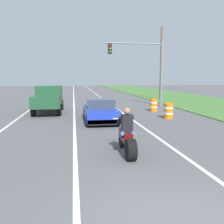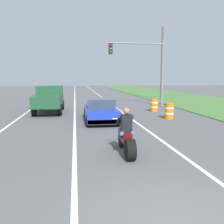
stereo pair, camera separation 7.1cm
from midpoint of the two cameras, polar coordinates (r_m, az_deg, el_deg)
lane_stripe_left_solid at (r=24.20m, az=-17.02°, el=1.33°), size 0.14×120.00×0.01m
lane_stripe_right_solid at (r=24.20m, az=0.10°, el=1.67°), size 0.14×120.00×0.01m
lane_stripe_centre_dashed at (r=23.93m, az=-8.46°, el=1.52°), size 0.14×120.00×0.01m
grass_verge_right at (r=27.57m, az=21.39°, el=1.94°), size 10.00×120.00×0.06m
motorcycle_with_rider at (r=8.44m, az=3.54°, el=-5.94°), size 0.70×2.21×1.62m
sports_car_blue at (r=14.95m, az=-2.55°, el=0.25°), size 1.84×4.30×1.37m
pickup_truck_left_lane_dark_green at (r=19.22m, az=-14.15°, el=3.14°), size 2.02×4.80×1.98m
traffic_light_mast_near at (r=22.72m, az=7.68°, el=11.40°), size 5.23×0.34×6.00m
utility_pole_roadside at (r=30.22m, az=11.46°, el=10.72°), size 0.24×0.24×8.41m
construction_barrel_nearest at (r=16.32m, az=13.11°, el=0.25°), size 0.58×0.58×1.00m
construction_barrel_mid at (r=19.63m, az=9.78°, el=1.59°), size 0.58×0.58×1.00m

